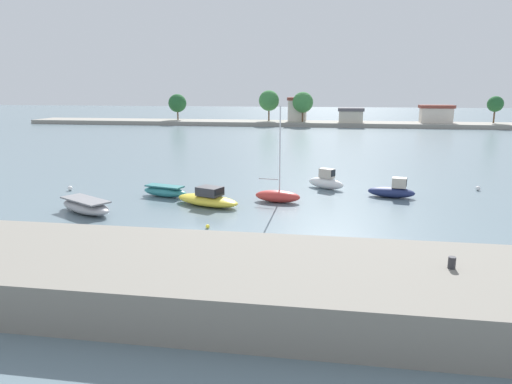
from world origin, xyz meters
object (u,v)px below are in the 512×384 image
at_px(moored_boat_0, 86,206).
at_px(moored_boat_4, 326,181).
at_px(mooring_bollard, 452,263).
at_px(mooring_buoy_0, 70,188).
at_px(moored_boat_1, 165,191).
at_px(moored_boat_3, 278,196).
at_px(mooring_buoy_3, 478,188).
at_px(mooring_buoy_2, 208,226).
at_px(moored_boat_2, 208,199).
at_px(moored_boat_5, 392,191).

relative_size(moored_boat_0, moored_boat_4, 1.53).
distance_m(mooring_bollard, moored_boat_0, 24.68).
bearing_deg(mooring_buoy_0, moored_boat_1, -5.50).
relative_size(moored_boat_3, mooring_buoy_3, 18.36).
height_order(moored_boat_3, moored_boat_4, moored_boat_3).
relative_size(moored_boat_4, mooring_buoy_3, 8.75).
relative_size(moored_boat_0, mooring_buoy_2, 20.95).
relative_size(moored_boat_2, mooring_buoy_0, 13.75).
relative_size(moored_boat_1, mooring_buoy_2, 16.23).
relative_size(moored_boat_0, moored_boat_1, 1.29).
bearing_deg(moored_boat_0, mooring_buoy_3, 53.33).
height_order(mooring_bollard, moored_boat_1, mooring_bollard).
distance_m(moored_boat_3, mooring_buoy_3, 17.89).
relative_size(mooring_bollard, moored_boat_2, 0.08).
xyz_separation_m(moored_boat_2, moored_boat_4, (8.63, 7.55, 0.13)).
distance_m(mooring_buoy_0, mooring_buoy_3, 35.02).
bearing_deg(moored_boat_4, moored_boat_0, -113.93).
height_order(moored_boat_0, moored_boat_4, moored_boat_4).
xyz_separation_m(mooring_buoy_2, mooring_buoy_3, (20.05, 14.50, 0.07)).
distance_m(moored_boat_0, moored_boat_5, 23.46).
relative_size(mooring_buoy_0, mooring_buoy_2, 1.62).
bearing_deg(moored_boat_3, mooring_bollard, -55.32).
xyz_separation_m(moored_boat_1, moored_boat_5, (18.17, 2.65, 0.10)).
bearing_deg(moored_boat_4, moored_boat_1, -125.40).
bearing_deg(mooring_buoy_2, mooring_buoy_3, 35.87).
distance_m(mooring_bollard, moored_boat_1, 25.11).
height_order(moored_boat_3, mooring_buoy_3, moored_boat_3).
height_order(mooring_bollard, mooring_buoy_3, mooring_bollard).
bearing_deg(moored_boat_5, moored_boat_4, 165.40).
xyz_separation_m(moored_boat_0, mooring_buoy_3, (29.48, 12.22, -0.29)).
bearing_deg(mooring_bollard, moored_boat_1, 135.65).
distance_m(moored_boat_4, mooring_buoy_2, 15.04).
bearing_deg(mooring_buoy_0, moored_boat_3, -4.03).
bearing_deg(moored_boat_0, moored_boat_1, 87.97).
height_order(moored_boat_0, moored_boat_3, moored_boat_3).
xyz_separation_m(moored_boat_3, mooring_buoy_3, (16.52, 6.88, -0.32)).
bearing_deg(mooring_bollard, moored_boat_0, 151.50).
height_order(moored_boat_2, moored_boat_3, moored_boat_3).
xyz_separation_m(moored_boat_3, mooring_buoy_2, (-3.53, -7.62, -0.39)).
relative_size(moored_boat_1, moored_boat_4, 1.19).
height_order(mooring_buoy_0, mooring_buoy_3, mooring_buoy_0).
relative_size(mooring_bollard, mooring_buoy_0, 1.11).
xyz_separation_m(moored_boat_5, mooring_buoy_0, (-26.99, -1.80, -0.34)).
bearing_deg(moored_boat_4, mooring_bollard, -44.81).
relative_size(moored_boat_0, moored_boat_3, 0.73).
distance_m(mooring_buoy_0, mooring_buoy_2, 17.03).
xyz_separation_m(moored_boat_1, moored_boat_4, (12.85, 5.19, 0.20)).
distance_m(moored_boat_1, moored_boat_4, 13.86).
height_order(mooring_bollard, moored_boat_0, mooring_bollard).
bearing_deg(mooring_buoy_0, moored_boat_0, -52.43).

